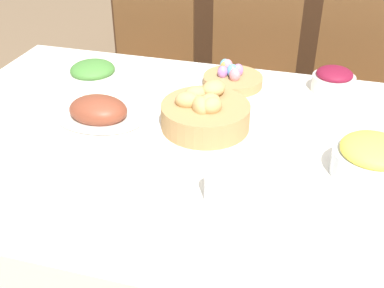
{
  "coord_description": "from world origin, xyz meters",
  "views": [
    {
      "loc": [
        0.31,
        -1.18,
        1.5
      ],
      "look_at": [
        -0.0,
        -0.09,
        0.78
      ],
      "focal_mm": 45.0,
      "sensor_mm": 36.0,
      "label": 1
    }
  ],
  "objects_px": {
    "fork": "(66,205)",
    "spoon": "(187,229)",
    "dinner_plate": "(119,215)",
    "knife": "(175,226)",
    "drinking_cup": "(220,186)",
    "ham_platter": "(98,112)",
    "chair_far_right": "(357,92)",
    "bread_basket": "(205,113)",
    "chair_far_center": "(250,79)",
    "sideboard": "(227,25)",
    "egg_basket": "(232,78)",
    "butter_dish": "(64,149)",
    "beet_salad_bowl": "(334,80)",
    "chair_far_left": "(148,68)",
    "green_salad_bowl": "(93,75)",
    "pineapple_bowl": "(372,158)"
  },
  "relations": [
    {
      "from": "bread_basket",
      "to": "green_salad_bowl",
      "type": "height_order",
      "value": "bread_basket"
    },
    {
      "from": "chair_far_center",
      "to": "sideboard",
      "type": "xyz_separation_m",
      "value": [
        -0.3,
        0.85,
        -0.03
      ]
    },
    {
      "from": "sideboard",
      "to": "spoon",
      "type": "relative_size",
      "value": 8.22
    },
    {
      "from": "bread_basket",
      "to": "dinner_plate",
      "type": "bearing_deg",
      "value": -101.27
    },
    {
      "from": "sideboard",
      "to": "pineapple_bowl",
      "type": "distance_m",
      "value": 2.02
    },
    {
      "from": "chair_far_left",
      "to": "chair_far_center",
      "type": "relative_size",
      "value": 1.0
    },
    {
      "from": "fork",
      "to": "ham_platter",
      "type": "bearing_deg",
      "value": 105.64
    },
    {
      "from": "bread_basket",
      "to": "egg_basket",
      "type": "distance_m",
      "value": 0.33
    },
    {
      "from": "beet_salad_bowl",
      "to": "knife",
      "type": "xyz_separation_m",
      "value": [
        -0.33,
        -0.84,
        -0.04
      ]
    },
    {
      "from": "dinner_plate",
      "to": "knife",
      "type": "xyz_separation_m",
      "value": [
        0.14,
        0.0,
        -0.0
      ]
    },
    {
      "from": "chair_far_center",
      "to": "fork",
      "type": "distance_m",
      "value": 1.37
    },
    {
      "from": "pineapple_bowl",
      "to": "dinner_plate",
      "type": "xyz_separation_m",
      "value": [
        -0.58,
        -0.34,
        -0.05
      ]
    },
    {
      "from": "sideboard",
      "to": "dinner_plate",
      "type": "bearing_deg",
      "value": -84.9
    },
    {
      "from": "bread_basket",
      "to": "fork",
      "type": "relative_size",
      "value": 1.62
    },
    {
      "from": "egg_basket",
      "to": "fork",
      "type": "xyz_separation_m",
      "value": [
        -0.25,
        -0.79,
        -0.02
      ]
    },
    {
      "from": "dinner_plate",
      "to": "fork",
      "type": "xyz_separation_m",
      "value": [
        -0.14,
        0.0,
        -0.0
      ]
    },
    {
      "from": "chair_far_right",
      "to": "beet_salad_bowl",
      "type": "relative_size",
      "value": 6.43
    },
    {
      "from": "dinner_plate",
      "to": "butter_dish",
      "type": "bearing_deg",
      "value": 140.61
    },
    {
      "from": "fork",
      "to": "knife",
      "type": "bearing_deg",
      "value": 1.6
    },
    {
      "from": "egg_basket",
      "to": "knife",
      "type": "bearing_deg",
      "value": -87.94
    },
    {
      "from": "dinner_plate",
      "to": "egg_basket",
      "type": "bearing_deg",
      "value": 81.92
    },
    {
      "from": "pineapple_bowl",
      "to": "butter_dish",
      "type": "bearing_deg",
      "value": -171.18
    },
    {
      "from": "knife",
      "to": "chair_far_right",
      "type": "bearing_deg",
      "value": 72.64
    },
    {
      "from": "chair_far_left",
      "to": "spoon",
      "type": "xyz_separation_m",
      "value": [
        0.59,
        -1.33,
        0.22
      ]
    },
    {
      "from": "chair_far_left",
      "to": "dinner_plate",
      "type": "relative_size",
      "value": 4.17
    },
    {
      "from": "drinking_cup",
      "to": "pineapple_bowl",
      "type": "bearing_deg",
      "value": 30.18
    },
    {
      "from": "dinner_plate",
      "to": "beet_salad_bowl",
      "type": "bearing_deg",
      "value": 60.7
    },
    {
      "from": "chair_far_right",
      "to": "beet_salad_bowl",
      "type": "distance_m",
      "value": 0.57
    },
    {
      "from": "egg_basket",
      "to": "butter_dish",
      "type": "distance_m",
      "value": 0.69
    },
    {
      "from": "egg_basket",
      "to": "pineapple_bowl",
      "type": "height_order",
      "value": "pineapple_bowl"
    },
    {
      "from": "spoon",
      "to": "drinking_cup",
      "type": "xyz_separation_m",
      "value": [
        0.05,
        0.13,
        0.04
      ]
    },
    {
      "from": "ham_platter",
      "to": "chair_far_right",
      "type": "bearing_deg",
      "value": 47.13
    },
    {
      "from": "bread_basket",
      "to": "spoon",
      "type": "xyz_separation_m",
      "value": [
        0.08,
        -0.47,
        -0.05
      ]
    },
    {
      "from": "chair_far_left",
      "to": "beet_salad_bowl",
      "type": "distance_m",
      "value": 1.05
    },
    {
      "from": "dinner_plate",
      "to": "pineapple_bowl",
      "type": "bearing_deg",
      "value": 30.28
    },
    {
      "from": "chair_far_left",
      "to": "drinking_cup",
      "type": "bearing_deg",
      "value": -63.76
    },
    {
      "from": "fork",
      "to": "drinking_cup",
      "type": "height_order",
      "value": "drinking_cup"
    },
    {
      "from": "green_salad_bowl",
      "to": "fork",
      "type": "height_order",
      "value": "green_salad_bowl"
    },
    {
      "from": "beet_salad_bowl",
      "to": "green_salad_bowl",
      "type": "relative_size",
      "value": 0.8
    },
    {
      "from": "chair_far_left",
      "to": "green_salad_bowl",
      "type": "distance_m",
      "value": 0.73
    },
    {
      "from": "fork",
      "to": "knife",
      "type": "relative_size",
      "value": 1.0
    },
    {
      "from": "fork",
      "to": "spoon",
      "type": "height_order",
      "value": "same"
    },
    {
      "from": "fork",
      "to": "spoon",
      "type": "bearing_deg",
      "value": 1.6
    },
    {
      "from": "beet_salad_bowl",
      "to": "spoon",
      "type": "distance_m",
      "value": 0.89
    },
    {
      "from": "chair_far_left",
      "to": "chair_far_right",
      "type": "distance_m",
      "value": 1.02
    },
    {
      "from": "bread_basket",
      "to": "fork",
      "type": "bearing_deg",
      "value": -116.6
    },
    {
      "from": "chair_far_center",
      "to": "drinking_cup",
      "type": "height_order",
      "value": "chair_far_center"
    },
    {
      "from": "pineapple_bowl",
      "to": "egg_basket",
      "type": "bearing_deg",
      "value": 136.0
    },
    {
      "from": "ham_platter",
      "to": "dinner_plate",
      "type": "height_order",
      "value": "ham_platter"
    },
    {
      "from": "knife",
      "to": "chair_far_left",
      "type": "bearing_deg",
      "value": 114.54
    }
  ]
}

